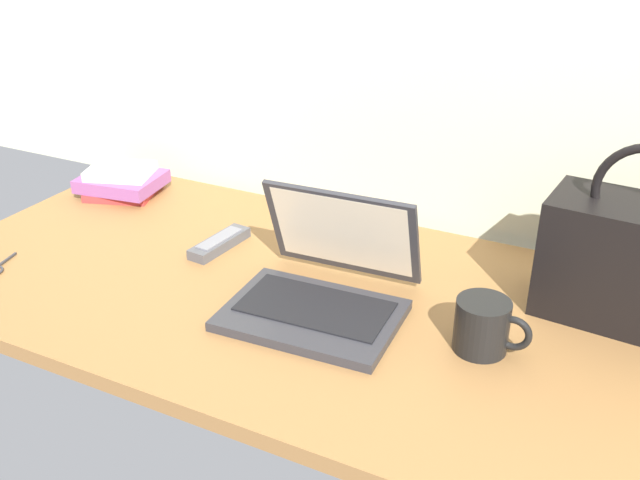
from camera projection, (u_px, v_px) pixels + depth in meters
desk at (309, 300)px, 1.38m from camera, size 1.60×0.76×0.03m
laptop at (323, 285)px, 1.31m from camera, size 0.32×0.31×0.21m
coffee_mug at (483, 325)px, 1.19m from camera, size 0.13×0.09×0.09m
remote_control_near at (220, 243)px, 1.54m from camera, size 0.06×0.16×0.02m
handbag at (632, 261)px, 1.25m from camera, size 0.31×0.19×0.33m
book_stack at (122, 181)px, 1.80m from camera, size 0.21×0.18×0.07m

